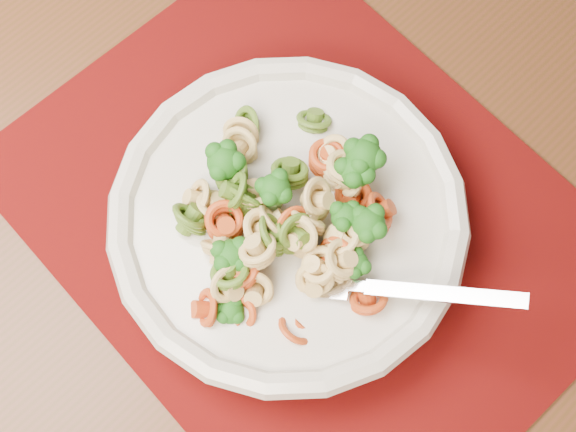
% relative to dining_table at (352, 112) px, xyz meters
% --- Properties ---
extents(dining_table, '(1.51, 1.25, 0.71)m').
position_rel_dining_table_xyz_m(dining_table, '(0.00, 0.00, 0.00)').
color(dining_table, '#4C2715').
rests_on(dining_table, ground).
extents(placemat, '(0.55, 0.50, 0.00)m').
position_rel_dining_table_xyz_m(placemat, '(0.02, -0.16, 0.11)').
color(placemat, '#4C0803').
rests_on(placemat, dining_table).
extents(pasta_bowl, '(0.27, 0.27, 0.05)m').
position_rel_dining_table_xyz_m(pasta_bowl, '(0.01, -0.18, 0.14)').
color(pasta_bowl, beige).
rests_on(pasta_bowl, placemat).
extents(pasta_broccoli_heap, '(0.23, 0.23, 0.06)m').
position_rel_dining_table_xyz_m(pasta_broccoli_heap, '(0.01, -0.18, 0.15)').
color(pasta_broccoli_heap, '#D5B569').
rests_on(pasta_broccoli_heap, pasta_bowl).
extents(fork, '(0.18, 0.07, 0.08)m').
position_rel_dining_table_xyz_m(fork, '(0.06, -0.21, 0.15)').
color(fork, silver).
rests_on(fork, pasta_bowl).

